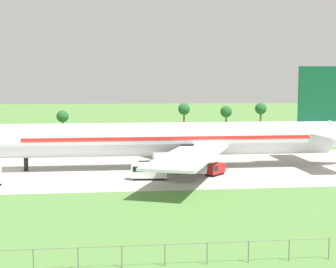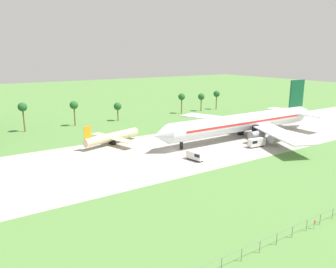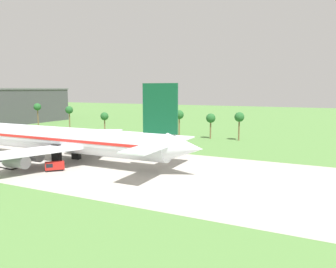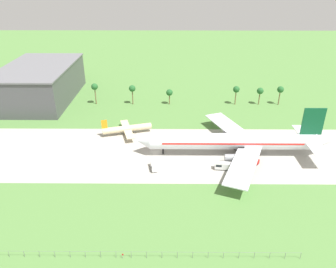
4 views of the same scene
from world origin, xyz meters
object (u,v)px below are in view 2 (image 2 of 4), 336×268
at_px(regional_aircraft, 112,137).
at_px(baggage_tug, 196,156).
at_px(catering_van, 274,137).
at_px(fuel_truck, 256,143).
at_px(jet_airliner, 246,122).
at_px(no_stopping_sign, 314,223).

height_order(regional_aircraft, baggage_tug, regional_aircraft).
relative_size(regional_aircraft, catering_van, 4.97).
bearing_deg(fuel_truck, regional_aircraft, 143.26).
bearing_deg(baggage_tug, jet_airliner, 19.95).
distance_m(baggage_tug, catering_van, 38.39).
height_order(baggage_tug, catering_van, baggage_tug).
height_order(regional_aircraft, catering_van, regional_aircraft).
bearing_deg(fuel_truck, baggage_tug, -179.64).
bearing_deg(regional_aircraft, baggage_tug, -65.32).
bearing_deg(catering_van, fuel_truck, -167.29).
distance_m(fuel_truck, no_stopping_sign, 53.34).
height_order(regional_aircraft, no_stopping_sign, regional_aircraft).
distance_m(catering_van, no_stopping_sign, 63.57).
distance_m(jet_airliner, fuel_truck, 14.08).
xyz_separation_m(jet_airliner, regional_aircraft, (-46.16, 17.80, -3.10)).
xyz_separation_m(jet_airliner, no_stopping_sign, (-38.64, -54.38, -4.73)).
height_order(fuel_truck, catering_van, fuel_truck).
relative_size(jet_airliner, regional_aircraft, 3.57).
height_order(regional_aircraft, fuel_truck, regional_aircraft).
relative_size(jet_airliner, fuel_truck, 12.36).
relative_size(baggage_tug, catering_van, 1.31).
height_order(jet_airliner, catering_van, jet_airliner).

